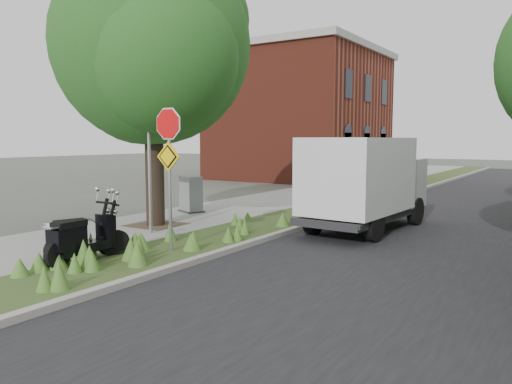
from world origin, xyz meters
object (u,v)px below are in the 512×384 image
scooter_near (79,240)px  box_truck (365,179)px  sign_assembly (169,149)px  utility_cabinet (191,195)px  scooter_far (76,242)px

scooter_near → box_truck: (3.40, 6.85, 0.91)m
sign_assembly → box_truck: sign_assembly is taller
sign_assembly → box_truck: bearing=64.9°
sign_assembly → scooter_near: sign_assembly is taller
utility_cabinet → sign_assembly: bearing=-54.1°
sign_assembly → scooter_far: (-0.75, -1.85, -1.79)m
scooter_near → box_truck: size_ratio=0.34×
sign_assembly → scooter_far: size_ratio=1.77×
box_truck → utility_cabinet: 5.95m
sign_assembly → box_truck: (2.44, 5.22, -0.89)m
scooter_far → box_truck: box_truck is taller
scooter_far → box_truck: 7.81m
sign_assembly → scooter_far: bearing=-111.9°
scooter_far → scooter_near: bearing=133.7°
scooter_far → utility_cabinet: utility_cabinet is taller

